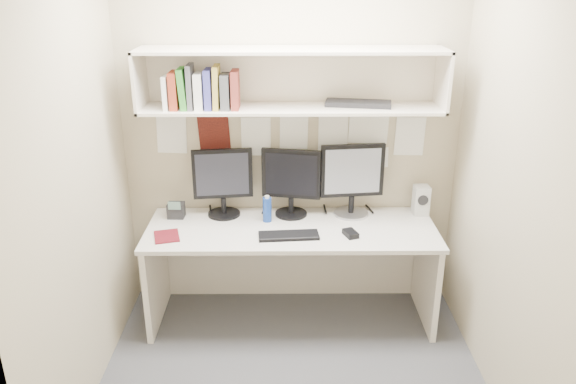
{
  "coord_description": "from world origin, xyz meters",
  "views": [
    {
      "loc": [
        -0.05,
        -2.87,
        2.39
      ],
      "look_at": [
        -0.03,
        0.35,
        1.11
      ],
      "focal_mm": 35.0,
      "sensor_mm": 36.0,
      "label": 1
    }
  ],
  "objects_px": {
    "monitor_right": "(352,178)",
    "speaker": "(421,200)",
    "maroon_notebook": "(167,236)",
    "desk_phone": "(176,210)",
    "monitor_left": "(223,180)",
    "desk": "(291,273)",
    "keyboard": "(289,236)",
    "monitor_center": "(291,180)"
  },
  "relations": [
    {
      "from": "keyboard",
      "to": "maroon_notebook",
      "type": "height_order",
      "value": "keyboard"
    },
    {
      "from": "desk",
      "to": "speaker",
      "type": "xyz_separation_m",
      "value": [
        0.94,
        0.22,
        0.47
      ]
    },
    {
      "from": "desk",
      "to": "maroon_notebook",
      "type": "bearing_deg",
      "value": -169.72
    },
    {
      "from": "monitor_right",
      "to": "desk_phone",
      "type": "xyz_separation_m",
      "value": [
        -1.26,
        -0.05,
        -0.23
      ]
    },
    {
      "from": "maroon_notebook",
      "to": "keyboard",
      "type": "bearing_deg",
      "value": -15.02
    },
    {
      "from": "desk",
      "to": "desk_phone",
      "type": "relative_size",
      "value": 14.24
    },
    {
      "from": "desk",
      "to": "speaker",
      "type": "bearing_deg",
      "value": 13.18
    },
    {
      "from": "monitor_left",
      "to": "maroon_notebook",
      "type": "height_order",
      "value": "monitor_left"
    },
    {
      "from": "monitor_left",
      "to": "maroon_notebook",
      "type": "xyz_separation_m",
      "value": [
        -0.35,
        -0.37,
        -0.26
      ]
    },
    {
      "from": "monitor_right",
      "to": "monitor_left",
      "type": "bearing_deg",
      "value": 173.38
    },
    {
      "from": "monitor_right",
      "to": "maroon_notebook",
      "type": "height_order",
      "value": "monitor_right"
    },
    {
      "from": "desk",
      "to": "keyboard",
      "type": "bearing_deg",
      "value": -97.42
    },
    {
      "from": "maroon_notebook",
      "to": "desk_phone",
      "type": "bearing_deg",
      "value": 73.79
    },
    {
      "from": "desk_phone",
      "to": "desk",
      "type": "bearing_deg",
      "value": -9.28
    },
    {
      "from": "desk",
      "to": "monitor_right",
      "type": "xyz_separation_m",
      "value": [
        0.43,
        0.22,
        0.65
      ]
    },
    {
      "from": "monitor_left",
      "to": "maroon_notebook",
      "type": "distance_m",
      "value": 0.57
    },
    {
      "from": "maroon_notebook",
      "to": "monitor_right",
      "type": "bearing_deg",
      "value": 1.56
    },
    {
      "from": "monitor_left",
      "to": "monitor_center",
      "type": "height_order",
      "value": "monitor_left"
    },
    {
      "from": "monitor_center",
      "to": "maroon_notebook",
      "type": "bearing_deg",
      "value": -145.21
    },
    {
      "from": "monitor_right",
      "to": "speaker",
      "type": "distance_m",
      "value": 0.53
    },
    {
      "from": "speaker",
      "to": "maroon_notebook",
      "type": "distance_m",
      "value": 1.82
    },
    {
      "from": "monitor_left",
      "to": "desk_phone",
      "type": "xyz_separation_m",
      "value": [
        -0.34,
        -0.05,
        -0.21
      ]
    },
    {
      "from": "speaker",
      "to": "desk_phone",
      "type": "distance_m",
      "value": 1.77
    },
    {
      "from": "monitor_center",
      "to": "keyboard",
      "type": "relative_size",
      "value": 1.23
    },
    {
      "from": "desk_phone",
      "to": "maroon_notebook",
      "type": "bearing_deg",
      "value": -89.04
    },
    {
      "from": "monitor_left",
      "to": "speaker",
      "type": "relative_size",
      "value": 2.29
    },
    {
      "from": "maroon_notebook",
      "to": "desk_phone",
      "type": "height_order",
      "value": "desk_phone"
    },
    {
      "from": "desk",
      "to": "speaker",
      "type": "relative_size",
      "value": 9.26
    },
    {
      "from": "monitor_right",
      "to": "desk_phone",
      "type": "height_order",
      "value": "monitor_right"
    },
    {
      "from": "monitor_left",
      "to": "desk_phone",
      "type": "height_order",
      "value": "monitor_left"
    },
    {
      "from": "desk",
      "to": "monitor_right",
      "type": "relative_size",
      "value": 3.79
    },
    {
      "from": "maroon_notebook",
      "to": "desk_phone",
      "type": "distance_m",
      "value": 0.33
    },
    {
      "from": "keyboard",
      "to": "desk_phone",
      "type": "distance_m",
      "value": 0.87
    },
    {
      "from": "monitor_center",
      "to": "desk_phone",
      "type": "height_order",
      "value": "monitor_center"
    },
    {
      "from": "speaker",
      "to": "desk_phone",
      "type": "xyz_separation_m",
      "value": [
        -1.77,
        -0.05,
        -0.05
      ]
    },
    {
      "from": "monitor_left",
      "to": "maroon_notebook",
      "type": "bearing_deg",
      "value": -140.46
    },
    {
      "from": "monitor_right",
      "to": "keyboard",
      "type": "distance_m",
      "value": 0.65
    },
    {
      "from": "monitor_left",
      "to": "maroon_notebook",
      "type": "relative_size",
      "value": 2.54
    },
    {
      "from": "monitor_center",
      "to": "monitor_left",
      "type": "bearing_deg",
      "value": -169.16
    },
    {
      "from": "monitor_right",
      "to": "maroon_notebook",
      "type": "relative_size",
      "value": 2.71
    },
    {
      "from": "desk",
      "to": "monitor_left",
      "type": "distance_m",
      "value": 0.83
    },
    {
      "from": "maroon_notebook",
      "to": "desk_phone",
      "type": "xyz_separation_m",
      "value": [
        0.01,
        0.32,
        0.05
      ]
    }
  ]
}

